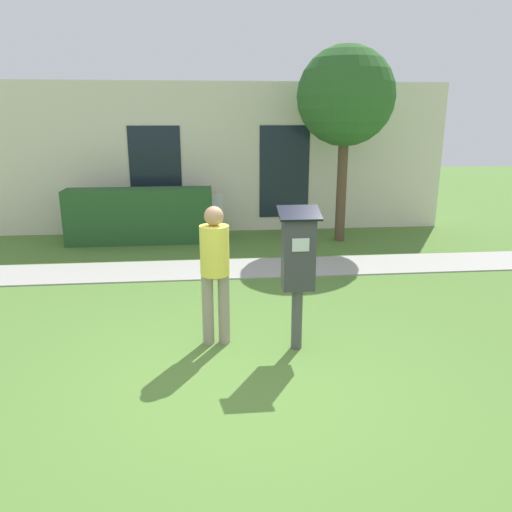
# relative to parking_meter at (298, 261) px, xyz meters

# --- Properties ---
(ground_plane) EXTENTS (40.00, 40.00, 0.00)m
(ground_plane) POSITION_rel_parking_meter_xyz_m (-0.62, -0.60, -1.02)
(ground_plane) COLOR #517A33
(sidewalk) EXTENTS (12.00, 1.10, 0.02)m
(sidewalk) POSITION_rel_parking_meter_xyz_m (-0.62, 3.03, -1.01)
(sidewalk) COLOR #A3A099
(sidewalk) RESTS_ON ground
(building_facade) EXTENTS (10.00, 0.26, 3.20)m
(building_facade) POSITION_rel_parking_meter_xyz_m (-0.62, 6.07, 0.58)
(building_facade) COLOR beige
(building_facade) RESTS_ON ground
(parking_meter) EXTENTS (0.44, 0.31, 1.59)m
(parking_meter) POSITION_rel_parking_meter_xyz_m (0.00, 0.00, 0.00)
(parking_meter) COLOR #4C4C4C
(parking_meter) RESTS_ON ground
(person_standing) EXTENTS (0.32, 0.32, 1.58)m
(person_standing) POSITION_rel_parking_meter_xyz_m (-0.88, 0.22, -0.09)
(person_standing) COLOR gray
(person_standing) RESTS_ON ground
(outdoor_chair_left) EXTENTS (0.44, 0.44, 0.90)m
(outdoor_chair_left) POSITION_rel_parking_meter_xyz_m (-2.02, 5.22, -0.49)
(outdoor_chair_left) COLOR white
(outdoor_chair_left) RESTS_ON ground
(outdoor_chair_middle) EXTENTS (0.44, 0.44, 0.90)m
(outdoor_chair_middle) POSITION_rel_parking_meter_xyz_m (-0.82, 5.35, -0.49)
(outdoor_chair_middle) COLOR white
(outdoor_chair_middle) RESTS_ON ground
(hedge_row) EXTENTS (2.91, 0.60, 1.10)m
(hedge_row) POSITION_rel_parking_meter_xyz_m (-2.30, 5.07, -0.47)
(hedge_row) COLOR #285628
(hedge_row) RESTS_ON ground
(tree) EXTENTS (1.90, 1.90, 3.82)m
(tree) POSITION_rel_parking_meter_xyz_m (1.78, 4.83, 1.83)
(tree) COLOR brown
(tree) RESTS_ON ground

